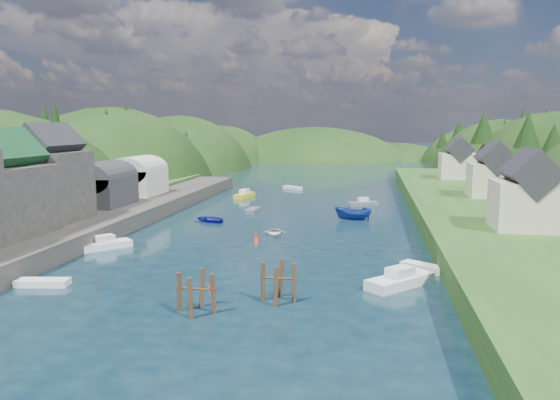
% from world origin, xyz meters
% --- Properties ---
extents(ground, '(600.00, 600.00, 0.00)m').
position_xyz_m(ground, '(0.00, 50.00, 0.00)').
color(ground, black).
rests_on(ground, ground).
extents(hillside_left, '(44.00, 245.56, 52.00)m').
position_xyz_m(hillside_left, '(-45.00, 75.00, -8.03)').
color(hillside_left, black).
rests_on(hillside_left, ground).
extents(hillside_right, '(36.00, 245.56, 48.00)m').
position_xyz_m(hillside_right, '(45.00, 75.00, -7.41)').
color(hillside_right, black).
rests_on(hillside_right, ground).
extents(far_hills, '(103.00, 68.00, 44.00)m').
position_xyz_m(far_hills, '(1.22, 174.01, -10.80)').
color(far_hills, black).
rests_on(far_hills, ground).
extents(hill_trees, '(92.33, 145.19, 11.89)m').
position_xyz_m(hill_trees, '(-0.99, 66.01, 11.06)').
color(hill_trees, black).
rests_on(hill_trees, ground).
extents(quay_left, '(12.00, 110.00, 2.00)m').
position_xyz_m(quay_left, '(-24.00, 20.00, 1.00)').
color(quay_left, '#2D2B28').
rests_on(quay_left, ground).
extents(terrace_left_grass, '(12.00, 110.00, 2.50)m').
position_xyz_m(terrace_left_grass, '(-31.00, 20.00, 1.25)').
color(terrace_left_grass, '#234719').
rests_on(terrace_left_grass, ground).
extents(boat_sheds, '(7.00, 21.00, 7.50)m').
position_xyz_m(boat_sheds, '(-26.00, 39.00, 5.27)').
color(boat_sheds, '#2D2D30').
rests_on(boat_sheds, quay_left).
extents(terrace_right, '(16.00, 120.00, 2.40)m').
position_xyz_m(terrace_right, '(25.00, 40.00, 1.20)').
color(terrace_right, '#234719').
rests_on(terrace_right, ground).
extents(right_bank_cottages, '(9.00, 59.24, 8.41)m').
position_xyz_m(right_bank_cottages, '(28.00, 48.33, 5.84)').
color(right_bank_cottages, beige).
rests_on(right_bank_cottages, terrace_right).
extents(piling_cluster_near, '(3.02, 2.84, 3.48)m').
position_xyz_m(piling_cluster_near, '(-1.16, -1.39, 1.17)').
color(piling_cluster_near, '#382314').
rests_on(piling_cluster_near, ground).
extents(piling_cluster_far, '(2.83, 2.68, 3.57)m').
position_xyz_m(piling_cluster_far, '(4.18, 1.97, 1.21)').
color(piling_cluster_far, '#382314').
rests_on(piling_cluster_far, ground).
extents(channel_buoy_near, '(0.70, 0.70, 1.10)m').
position_xyz_m(channel_buoy_near, '(-1.66, 4.01, 0.48)').
color(channel_buoy_near, red).
rests_on(channel_buoy_near, ground).
extents(channel_buoy_far, '(0.70, 0.70, 1.10)m').
position_xyz_m(channel_buoy_far, '(-1.80, 22.18, 0.48)').
color(channel_buoy_far, red).
rests_on(channel_buoy_far, ground).
extents(moored_boats, '(37.65, 86.78, 2.01)m').
position_xyz_m(moored_boats, '(-2.83, 24.97, 0.55)').
color(moored_boats, silver).
rests_on(moored_boats, ground).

